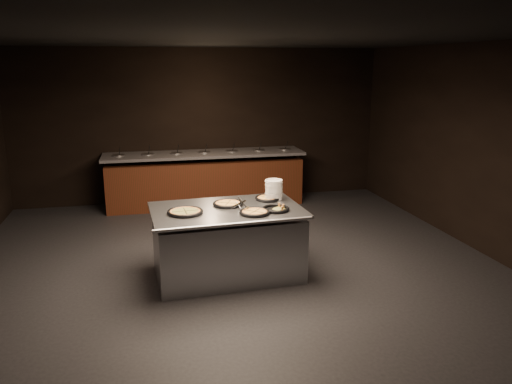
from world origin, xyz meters
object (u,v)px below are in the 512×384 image
serving_counter (227,244)px  plate_stack (274,190)px  pan_cheese_whole (228,204)px  pan_veggie_whole (185,212)px

serving_counter → plate_stack: size_ratio=7.32×
serving_counter → pan_cheese_whole: bearing=71.7°
pan_veggie_whole → pan_cheese_whole: (0.56, 0.24, -0.00)m
serving_counter → plate_stack: bearing=19.9°
serving_counter → pan_veggie_whole: (-0.52, -0.10, 0.48)m
serving_counter → plate_stack: (0.67, 0.28, 0.59)m
pan_veggie_whole → pan_cheese_whole: bearing=23.4°
plate_stack → pan_veggie_whole: bearing=-162.3°
pan_cheese_whole → serving_counter: bearing=-105.4°
pan_veggie_whole → pan_cheese_whole: 0.61m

